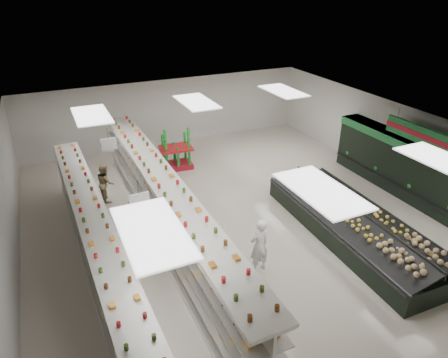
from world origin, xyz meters
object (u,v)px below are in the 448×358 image
gondola_left (97,247)px  shopper_main (259,246)px  gondola_center (166,212)px  produce_island (354,223)px  soda_endcap (176,150)px  shopper_background (105,183)px

gondola_left → shopper_main: 4.49m
gondola_center → produce_island: bearing=-22.7°
gondola_center → soda_endcap: gondola_center is taller
produce_island → soda_endcap: (-3.57, 7.31, 0.39)m
soda_endcap → shopper_main: bearing=-90.7°
gondola_center → gondola_left: bearing=-161.8°
shopper_background → gondola_left: bearing=165.1°
gondola_center → shopper_background: 3.64m
produce_island → soda_endcap: soda_endcap is taller
soda_endcap → shopper_main: soda_endcap is taller
produce_island → shopper_background: size_ratio=4.70×
shopper_main → shopper_background: 6.75m
shopper_main → gondola_center: bearing=-61.6°
shopper_main → shopper_background: (-3.21, 5.93, -0.11)m
gondola_left → shopper_background: bearing=75.9°
soda_endcap → gondola_center: bearing=-111.8°
soda_endcap → shopper_main: (-0.09, -7.55, -0.00)m
soda_endcap → shopper_background: (-3.30, -1.63, -0.12)m
gondola_left → shopper_background: size_ratio=7.60×
soda_endcap → produce_island: bearing=-64.0°
soda_endcap → shopper_background: bearing=-153.8°
shopper_background → gondola_center: bearing=-161.8°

